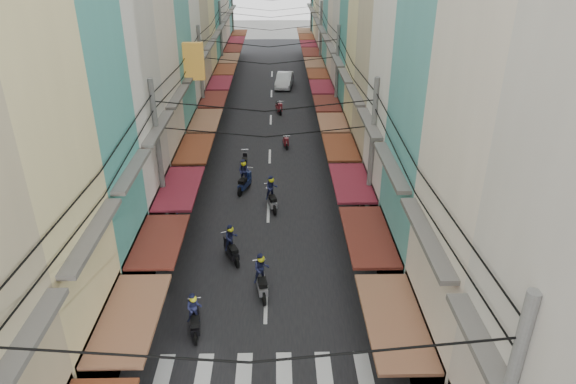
{
  "coord_description": "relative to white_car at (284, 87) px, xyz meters",
  "views": [
    {
      "loc": [
        0.55,
        -18.95,
        13.59
      ],
      "look_at": [
        1.06,
        4.36,
        2.02
      ],
      "focal_mm": 32.0,
      "sensor_mm": 36.0,
      "label": 1
    }
  ],
  "objects": [
    {
      "name": "building_row_left",
      "position": [
        -9.22,
        -15.92,
        9.78
      ],
      "size": [
        7.8,
        67.67,
        23.7
      ],
      "color": "silver",
      "rests_on": "ground"
    },
    {
      "name": "bicycle",
      "position": [
        4.95,
        -32.99,
        0.0
      ],
      "size": [
        1.74,
        0.68,
        1.19
      ],
      "primitive_type": "imported",
      "rotation": [
        0.0,
        0.0,
        1.56
      ],
      "color": "black",
      "rests_on": "ground"
    },
    {
      "name": "building_row_right",
      "position": [
        6.62,
        -16.04,
        9.41
      ],
      "size": [
        7.8,
        68.98,
        22.59
      ],
      "color": "teal",
      "rests_on": "ground"
    },
    {
      "name": "utility_poles",
      "position": [
        -1.3,
        -17.47,
        6.59
      ],
      "size": [
        10.2,
        66.13,
        8.2
      ],
      "color": "slate",
      "rests_on": "ground"
    },
    {
      "name": "crosswalk",
      "position": [
        -1.3,
        -38.49,
        0.03
      ],
      "size": [
        7.55,
        2.4,
        0.01
      ],
      "color": "silver",
      "rests_on": "ground"
    },
    {
      "name": "parked_scooters",
      "position": [
        2.5,
        -36.81,
        0.47
      ],
      "size": [
        12.88,
        11.57,
        1.01
      ],
      "color": "black",
      "rests_on": "ground"
    },
    {
      "name": "sidewalk_right",
      "position": [
        5.2,
        -12.49,
        0.03
      ],
      "size": [
        3.0,
        80.0,
        0.06
      ],
      "primitive_type": "cube",
      "color": "gray",
      "rests_on": "ground"
    },
    {
      "name": "road",
      "position": [
        -1.3,
        -12.49,
        0.01
      ],
      "size": [
        10.0,
        80.0,
        0.02
      ],
      "primitive_type": "cube",
      "color": "black",
      "rests_on": "ground"
    },
    {
      "name": "ground",
      "position": [
        -1.3,
        -32.49,
        0.0
      ],
      "size": [
        160.0,
        160.0,
        0.0
      ],
      "primitive_type": "plane",
      "color": "slate",
      "rests_on": "ground"
    },
    {
      "name": "white_car",
      "position": [
        0.0,
        0.0,
        0.0
      ],
      "size": [
        5.25,
        2.59,
        1.78
      ],
      "primitive_type": "imported",
      "rotation": [
        0.0,
        0.0,
        -0.13
      ],
      "color": "white",
      "rests_on": "ground"
    },
    {
      "name": "moving_scooters",
      "position": [
        -2.09,
        -26.8,
        0.57
      ],
      "size": [
        4.2,
        29.37,
        1.99
      ],
      "color": "black",
      "rests_on": "ground"
    },
    {
      "name": "sidewalk_left",
      "position": [
        -7.8,
        -12.49,
        0.03
      ],
      "size": [
        3.0,
        80.0,
        0.06
      ],
      "primitive_type": "cube",
      "color": "gray",
      "rests_on": "ground"
    },
    {
      "name": "pedestrians",
      "position": [
        -5.14,
        -31.27,
        1.01
      ],
      "size": [
        11.93,
        26.82,
        2.14
      ],
      "color": "#271E29",
      "rests_on": "ground"
    },
    {
      "name": "traffic_sign",
      "position": [
        4.61,
        -32.87,
        2.09
      ],
      "size": [
        0.1,
        0.63,
        2.87
      ],
      "color": "slate",
      "rests_on": "ground"
    },
    {
      "name": "market_umbrella",
      "position": [
        5.89,
        -33.14,
        2.16
      ],
      "size": [
        2.33,
        2.33,
        2.45
      ],
      "color": "#B2B2B7",
      "rests_on": "ground"
    }
  ]
}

